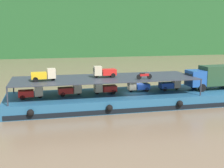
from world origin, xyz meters
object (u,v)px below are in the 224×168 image
at_px(motorcycle_upper_port, 144,76).
at_px(mini_truck_lower_aft, 70,90).
at_px(mini_truck_lower_stern, 31,93).
at_px(mini_truck_lower_fore, 138,86).
at_px(mini_truck_upper_stern, 44,75).
at_px(covered_lorry, 213,76).
at_px(mini_truck_lower_mid, 105,88).
at_px(cargo_barge, 135,98).
at_px(mini_truck_lower_bow, 170,85).
at_px(mini_truck_upper_mid, 104,72).

bearing_deg(motorcycle_upper_port, mini_truck_lower_aft, 164.85).
bearing_deg(motorcycle_upper_port, mini_truck_lower_stern, 172.71).
xyz_separation_m(mini_truck_lower_fore, mini_truck_upper_stern, (-11.57, -1.04, 2.00)).
distance_m(covered_lorry, mini_truck_lower_aft, 18.61).
height_order(mini_truck_lower_stern, mini_truck_lower_mid, same).
distance_m(cargo_barge, mini_truck_lower_stern, 12.55).
bearing_deg(mini_truck_lower_stern, mini_truck_lower_bow, 3.09).
xyz_separation_m(mini_truck_lower_mid, mini_truck_upper_stern, (-7.19, -0.70, 2.00)).
bearing_deg(cargo_barge, mini_truck_upper_stern, -177.58).
relative_size(mini_truck_upper_stern, mini_truck_upper_mid, 1.01).
xyz_separation_m(covered_lorry, mini_truck_lower_stern, (-23.06, -0.05, -1.00)).
distance_m(mini_truck_lower_aft, mini_truck_lower_mid, 4.21).
distance_m(cargo_barge, covered_lorry, 10.88).
xyz_separation_m(mini_truck_lower_stern, mini_truck_upper_stern, (1.50, -0.05, 2.00)).
distance_m(covered_lorry, motorcycle_upper_port, 10.31).
height_order(cargo_barge, mini_truck_lower_stern, mini_truck_lower_stern).
bearing_deg(mini_truck_lower_bow, mini_truck_upper_mid, -179.24).
height_order(mini_truck_lower_stern, mini_truck_upper_stern, mini_truck_upper_stern).
xyz_separation_m(covered_lorry, mini_truck_lower_aft, (-18.58, 0.58, -1.00)).
bearing_deg(covered_lorry, mini_truck_lower_aft, 178.20).
height_order(mini_truck_lower_mid, mini_truck_upper_stern, mini_truck_upper_stern).
bearing_deg(mini_truck_lower_bow, motorcycle_upper_port, -150.08).
bearing_deg(mini_truck_upper_mid, mini_truck_lower_bow, 0.76).
bearing_deg(mini_truck_upper_mid, cargo_barge, -6.21).
height_order(mini_truck_upper_stern, motorcycle_upper_port, mini_truck_upper_stern).
relative_size(covered_lorry, motorcycle_upper_port, 4.16).
bearing_deg(mini_truck_lower_stern, mini_truck_lower_fore, 4.34).
bearing_deg(mini_truck_lower_fore, mini_truck_lower_mid, -175.47).
bearing_deg(cargo_barge, mini_truck_upper_mid, 173.79).
height_order(mini_truck_lower_mid, motorcycle_upper_port, motorcycle_upper_port).
bearing_deg(mini_truck_lower_mid, cargo_barge, -3.54).
relative_size(mini_truck_lower_aft, mini_truck_upper_mid, 1.01).
bearing_deg(mini_truck_lower_mid, mini_truck_lower_aft, -179.80).
xyz_separation_m(mini_truck_lower_fore, mini_truck_upper_mid, (-4.40, -0.17, 2.00)).
bearing_deg(mini_truck_lower_bow, covered_lorry, -8.99).
bearing_deg(mini_truck_upper_mid, mini_truck_lower_mid, -86.02).
distance_m(mini_truck_lower_fore, mini_truck_lower_bow, 4.34).
relative_size(mini_truck_lower_mid, motorcycle_upper_port, 1.47).
xyz_separation_m(cargo_barge, mini_truck_lower_stern, (-12.46, -0.41, 1.44)).
relative_size(mini_truck_lower_stern, mini_truck_upper_mid, 1.01).
relative_size(covered_lorry, mini_truck_upper_mid, 2.87).
distance_m(covered_lorry, mini_truck_lower_mid, 14.41).
bearing_deg(mini_truck_lower_mid, mini_truck_upper_mid, 93.98).
bearing_deg(mini_truck_upper_stern, mini_truck_lower_fore, 5.15).
bearing_deg(cargo_barge, covered_lorry, -1.98).
bearing_deg(mini_truck_upper_mid, mini_truck_upper_stern, -173.05).
height_order(covered_lorry, mini_truck_lower_bow, covered_lorry).
bearing_deg(cargo_barge, mini_truck_lower_stern, -178.11).
distance_m(covered_lorry, mini_truck_upper_mid, 14.44).
xyz_separation_m(cargo_barge, mini_truck_upper_mid, (-3.78, 0.41, 3.44)).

